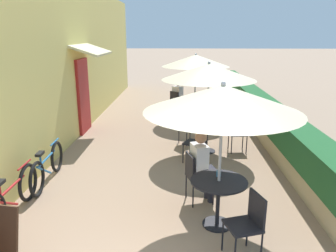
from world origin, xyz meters
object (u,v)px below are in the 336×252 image
at_px(coffee_cup_near, 219,174).
at_px(cafe_chair_mid_left, 197,140).
at_px(cafe_chair_mid_right, 237,130).
at_px(coffee_cup_far, 194,96).
at_px(patio_umbrella_mid, 209,72).
at_px(cafe_chair_near_left, 248,220).
at_px(cafe_chair_far_right, 176,101).
at_px(cafe_chair_mid_back, 186,124).
at_px(patio_table_near, 218,192).
at_px(bicycle_leaning, 12,197).
at_px(seated_patron_far_right, 179,96).
at_px(cafe_chair_far_left, 215,107).
at_px(bicycle_second, 47,166).
at_px(seated_patron_near_right, 202,164).
at_px(coffee_cup_mid, 212,119).
at_px(patio_umbrella_far, 196,61).
at_px(patio_table_mid, 207,130).
at_px(patio_table_far, 195,103).
at_px(patio_umbrella_near, 223,99).
at_px(cafe_chair_near_right, 196,174).

distance_m(coffee_cup_near, cafe_chair_mid_left, 2.36).
distance_m(cafe_chair_mid_right, coffee_cup_far, 3.17).
xyz_separation_m(coffee_cup_near, patio_umbrella_mid, (0.06, 3.05, 1.16)).
relative_size(cafe_chair_near_left, cafe_chair_far_right, 1.00).
relative_size(coffee_cup_near, cafe_chair_mid_back, 0.10).
relative_size(patio_table_near, cafe_chair_mid_back, 0.96).
distance_m(cafe_chair_mid_left, bicycle_leaning, 3.81).
bearing_deg(cafe_chair_mid_right, seated_patron_far_right, -71.36).
distance_m(cafe_chair_far_left, bicycle_second, 5.76).
xyz_separation_m(seated_patron_near_right, cafe_chair_far_left, (0.71, 5.08, -0.17)).
height_order(coffee_cup_near, coffee_cup_mid, same).
bearing_deg(coffee_cup_far, patio_umbrella_far, -61.24).
height_order(cafe_chair_mid_right, seated_patron_far_right, seated_patron_far_right).
bearing_deg(cafe_chair_mid_left, patio_table_mid, 5.77).
relative_size(patio_table_far, coffee_cup_far, 9.26).
distance_m(patio_table_near, cafe_chair_mid_back, 3.79).
height_order(cafe_chair_far_left, coffee_cup_far, cafe_chair_far_left).
bearing_deg(patio_umbrella_mid, coffee_cup_near, -91.19).
bearing_deg(seated_patron_far_right, coffee_cup_far, -1.07).
bearing_deg(cafe_chair_far_left, cafe_chair_near_left, 130.38).
bearing_deg(cafe_chair_mid_left, bicycle_second, 137.24).
bearing_deg(bicycle_second, patio_table_far, 55.91).
distance_m(patio_table_near, bicycle_second, 3.39).
height_order(cafe_chair_near_left, cafe_chair_mid_back, same).
xyz_separation_m(coffee_cup_mid, bicycle_leaning, (-3.35, -3.21, -0.43)).
height_order(patio_table_near, seated_patron_far_right, seated_patron_far_right).
distance_m(cafe_chair_mid_right, patio_table_far, 3.09).
distance_m(patio_umbrella_near, cafe_chair_near_left, 1.61).
relative_size(cafe_chair_mid_back, coffee_cup_mid, 9.67).
bearing_deg(seated_patron_far_right, cafe_chair_near_left, -40.65).
relative_size(cafe_chair_mid_left, coffee_cup_mid, 9.67).
bearing_deg(cafe_chair_mid_back, patio_table_near, -27.74).
relative_size(seated_patron_near_right, coffee_cup_far, 13.89).
height_order(patio_table_near, patio_umbrella_mid, patio_umbrella_mid).
distance_m(cafe_chair_far_left, seated_patron_far_right, 1.52).
bearing_deg(seated_patron_far_right, cafe_chair_mid_back, -43.63).
height_order(cafe_chair_near_right, coffee_cup_near, cafe_chair_near_right).
bearing_deg(cafe_chair_near_right, seated_patron_near_right, 90.00).
bearing_deg(cafe_chair_mid_back, patio_umbrella_mid, 5.77).
height_order(cafe_chair_mid_right, coffee_cup_mid, cafe_chair_mid_right).
bearing_deg(seated_patron_near_right, cafe_chair_mid_back, 166.48).
bearing_deg(patio_umbrella_far, patio_umbrella_mid, -86.87).
xyz_separation_m(cafe_chair_mid_right, cafe_chair_far_left, (-0.31, 2.50, 0.00)).
distance_m(patio_table_near, cafe_chair_mid_right, 3.42).
relative_size(patio_table_near, patio_umbrella_mid, 0.38).
bearing_deg(coffee_cup_mid, coffee_cup_far, 96.06).
xyz_separation_m(patio_table_near, patio_umbrella_mid, (0.07, 3.19, 1.39)).
relative_size(cafe_chair_mid_right, bicycle_leaning, 0.50).
relative_size(patio_table_near, patio_table_mid, 1.00).
bearing_deg(cafe_chair_mid_right, patio_table_mid, 5.77).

